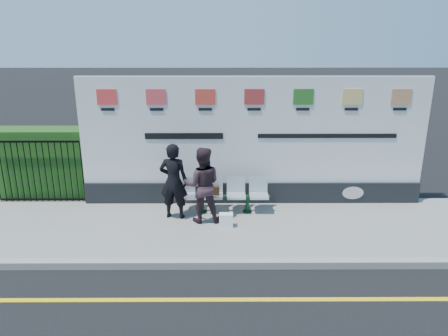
# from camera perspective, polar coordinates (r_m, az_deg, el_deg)

# --- Properties ---
(ground) EXTENTS (80.00, 80.00, 0.00)m
(ground) POSITION_cam_1_polar(r_m,az_deg,el_deg) (7.32, 1.60, -16.84)
(ground) COLOR black
(pavement) EXTENTS (14.00, 3.00, 0.12)m
(pavement) POSITION_cam_1_polar(r_m,az_deg,el_deg) (9.45, 1.13, -7.80)
(pavement) COLOR gray
(pavement) RESTS_ON ground
(kerb) EXTENTS (14.00, 0.18, 0.14)m
(kerb) POSITION_cam_1_polar(r_m,az_deg,el_deg) (8.12, 1.38, -12.38)
(kerb) COLOR gray
(kerb) RESTS_ON ground
(yellow_line) EXTENTS (14.00, 0.10, 0.01)m
(yellow_line) POSITION_cam_1_polar(r_m,az_deg,el_deg) (7.32, 1.60, -16.82)
(yellow_line) COLOR yellow
(yellow_line) RESTS_ON ground
(billboard) EXTENTS (8.00, 0.30, 3.00)m
(billboard) POSITION_cam_1_polar(r_m,az_deg,el_deg) (10.25, 3.79, 2.41)
(billboard) COLOR black
(billboard) RESTS_ON pavement
(hedge) EXTENTS (2.35, 0.70, 1.70)m
(hedge) POSITION_cam_1_polar(r_m,az_deg,el_deg) (11.63, -22.23, 0.67)
(hedge) COLOR #1F4D17
(hedge) RESTS_ON pavement
(railing) EXTENTS (2.05, 0.06, 1.54)m
(railing) POSITION_cam_1_polar(r_m,az_deg,el_deg) (11.26, -22.99, -0.41)
(railing) COLOR black
(railing) RESTS_ON pavement
(bench) EXTENTS (1.97, 0.52, 0.42)m
(bench) POSITION_cam_1_polar(r_m,az_deg,el_deg) (9.98, 0.11, -4.62)
(bench) COLOR silver
(bench) RESTS_ON pavement
(woman_left) EXTENTS (0.67, 0.49, 1.70)m
(woman_left) POSITION_cam_1_polar(r_m,az_deg,el_deg) (9.55, -6.60, -1.72)
(woman_left) COLOR black
(woman_left) RESTS_ON pavement
(woman_right) EXTENTS (0.83, 0.65, 1.66)m
(woman_right) POSITION_cam_1_polar(r_m,az_deg,el_deg) (9.33, -2.85, -2.22)
(woman_right) COLOR #312027
(woman_right) RESTS_ON pavement
(handbag_brown) EXTENTS (0.27, 0.15, 0.20)m
(handbag_brown) POSITION_cam_1_polar(r_m,az_deg,el_deg) (9.87, -1.39, -2.95)
(handbag_brown) COLOR black
(handbag_brown) RESTS_ON bench
(carrier_bag_white) EXTENTS (0.29, 0.17, 0.29)m
(carrier_bag_white) POSITION_cam_1_polar(r_m,az_deg,el_deg) (9.31, 0.27, -6.82)
(carrier_bag_white) COLOR white
(carrier_bag_white) RESTS_ON pavement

